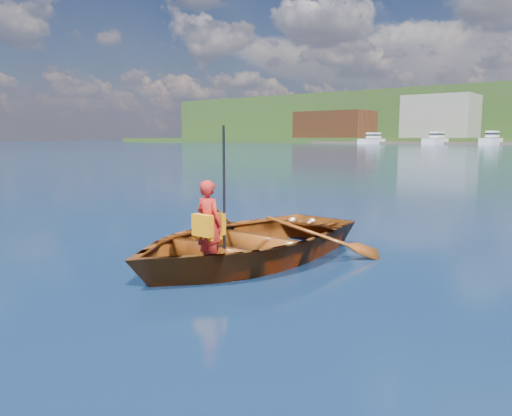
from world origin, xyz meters
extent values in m
plane|color=#122C47|center=(0.00, 0.00, 0.00)|extent=(600.00, 600.00, 0.00)
imported|color=brown|center=(0.32, -0.53, 0.31)|extent=(3.39, 4.57, 0.91)
imported|color=red|center=(0.41, -1.44, 0.71)|extent=(0.46, 0.32, 1.21)
cube|color=#FF980F|center=(0.41, -1.56, 0.70)|extent=(0.35, 0.12, 0.30)
cube|color=#FF980F|center=(0.42, -1.32, 0.70)|extent=(0.34, 0.10, 0.30)
cube|color=#FF980F|center=(0.41, -1.44, 0.52)|extent=(0.31, 0.24, 0.05)
cylinder|color=black|center=(0.57, -1.30, 1.08)|extent=(0.04, 0.04, 1.95)
cube|color=maroon|center=(-90.00, 165.00, 7.00)|extent=(28.00, 16.00, 10.00)
cube|color=gray|center=(-50.00, 165.00, 9.00)|extent=(22.00, 16.00, 14.00)
cube|color=white|center=(-64.20, 143.00, 0.75)|extent=(3.65, 13.03, 1.87)
cube|color=white|center=(-64.20, 144.30, 2.77)|extent=(2.55, 5.86, 1.80)
cube|color=black|center=(-64.20, 144.30, 2.87)|extent=(2.63, 6.13, 0.50)
cube|color=white|center=(-44.07, 143.00, 0.82)|extent=(3.66, 13.07, 2.04)
cube|color=white|center=(-44.07, 144.31, 2.94)|extent=(2.56, 5.88, 1.80)
cube|color=black|center=(-44.07, 144.31, 3.04)|extent=(2.63, 6.14, 0.50)
cube|color=white|center=(-28.85, 143.00, 0.84)|extent=(3.49, 12.47, 2.11)
cube|color=white|center=(-28.85, 144.25, 3.01)|extent=(2.44, 5.61, 1.80)
cube|color=black|center=(-28.85, 144.25, 3.11)|extent=(2.51, 5.86, 0.50)
cylinder|color=#382314|center=(-72.35, 257.64, 16.87)|extent=(0.80, 0.80, 2.68)
sphere|color=#175518|center=(-72.35, 257.64, 20.44)|extent=(5.00, 5.00, 5.00)
cylinder|color=#382314|center=(-54.37, 276.05, 21.12)|extent=(0.80, 0.80, 3.82)
sphere|color=#175518|center=(-54.37, 276.05, 26.22)|extent=(7.13, 7.13, 7.13)
cylinder|color=#382314|center=(-130.67, 211.17, 7.53)|extent=(0.80, 0.80, 2.59)
sphere|color=#175518|center=(-130.67, 211.17, 10.99)|extent=(4.84, 4.84, 4.84)
camera|label=1|loc=(5.09, -6.40, 1.88)|focal=35.00mm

